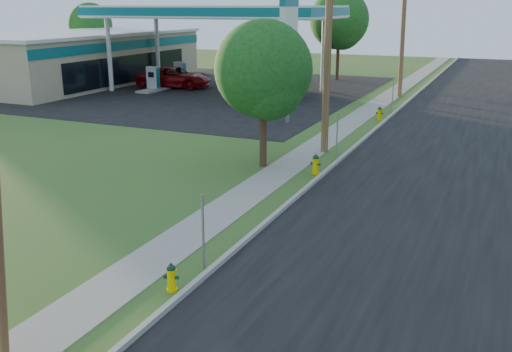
% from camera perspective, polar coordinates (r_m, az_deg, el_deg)
% --- Properties ---
extents(road, '(8.00, 120.00, 0.02)m').
position_cam_1_polar(road, '(18.57, 15.42, -4.11)').
color(road, black).
rests_on(road, ground).
extents(curb, '(0.15, 120.00, 0.15)m').
position_cam_1_polar(curb, '(19.45, 3.75, -2.36)').
color(curb, '#9D9C91').
rests_on(curb, ground).
extents(sidewalk, '(1.50, 120.00, 0.03)m').
position_cam_1_polar(sidewalk, '(20.10, -0.94, -1.87)').
color(sidewalk, gray).
rests_on(sidewalk, ground).
extents(forecourt, '(26.00, 28.00, 0.02)m').
position_cam_1_polar(forecourt, '(45.86, -6.16, 8.59)').
color(forecourt, black).
rests_on(forecourt, ground).
extents(utility_pole_mid, '(1.40, 0.32, 9.80)m').
position_cam_1_polar(utility_pole_mid, '(25.42, 7.22, 13.28)').
color(utility_pole_mid, brown).
rests_on(utility_pole_mid, ground).
extents(utility_pole_far, '(1.40, 0.32, 9.50)m').
position_cam_1_polar(utility_pole_far, '(42.95, 14.49, 14.05)').
color(utility_pole_far, brown).
rests_on(utility_pole_far, ground).
extents(sign_post_near, '(0.05, 0.04, 2.00)m').
position_cam_1_polar(sign_post_near, '(14.28, -5.31, -5.67)').
color(sign_post_near, gray).
rests_on(sign_post_near, ground).
extents(sign_post_mid, '(0.05, 0.04, 2.00)m').
position_cam_1_polar(sign_post_mid, '(24.78, 8.09, 3.91)').
color(sign_post_mid, gray).
rests_on(sign_post_mid, ground).
extents(sign_post_far, '(0.05, 0.04, 2.00)m').
position_cam_1_polar(sign_post_far, '(36.48, 13.50, 7.72)').
color(sign_post_far, gray).
rests_on(sign_post_far, ground).
extents(gas_canopy, '(18.18, 9.18, 6.40)m').
position_cam_1_polar(gas_canopy, '(44.44, -4.08, 16.00)').
color(gas_canopy, silver).
rests_on(gas_canopy, ground).
extents(fuel_pump_nw, '(1.20, 3.20, 1.90)m').
position_cam_1_polar(fuel_pump_nw, '(45.40, -10.24, 9.25)').
color(fuel_pump_nw, '#9D9C91').
rests_on(fuel_pump_nw, ground).
extents(fuel_pump_ne, '(1.20, 3.20, 1.90)m').
position_cam_1_polar(fuel_pump_ne, '(41.08, 0.37, 8.74)').
color(fuel_pump_ne, '#9D9C91').
rests_on(fuel_pump_ne, ground).
extents(fuel_pump_sw, '(1.20, 3.20, 1.90)m').
position_cam_1_polar(fuel_pump_sw, '(48.74, -7.59, 9.86)').
color(fuel_pump_sw, '#9D9C91').
rests_on(fuel_pump_sw, ground).
extents(fuel_pump_se, '(1.20, 3.20, 1.90)m').
position_cam_1_polar(fuel_pump_se, '(44.74, 2.45, 9.39)').
color(fuel_pump_se, '#9D9C91').
rests_on(fuel_pump_se, ground).
extents(convenience_store, '(10.40, 22.40, 4.25)m').
position_cam_1_polar(convenience_store, '(51.98, -17.00, 11.28)').
color(convenience_store, tan).
rests_on(convenience_store, ground).
extents(price_pylon, '(0.34, 2.04, 6.85)m').
position_cam_1_polar(price_pylon, '(31.86, 3.32, 14.92)').
color(price_pylon, gray).
rests_on(price_pylon, ground).
extents(tree_verge, '(3.92, 3.92, 5.94)m').
position_cam_1_polar(tree_verge, '(22.89, 0.90, 10.21)').
color(tree_verge, '#392516').
rests_on(tree_verge, ground).
extents(tree_lot, '(5.14, 5.14, 7.79)m').
position_cam_1_polar(tree_lot, '(51.82, 8.39, 15.00)').
color(tree_lot, '#392516').
rests_on(tree_lot, ground).
extents(tree_back, '(4.42, 4.42, 6.69)m').
position_cam_1_polar(tree_back, '(62.72, -16.18, 14.16)').
color(tree_back, '#392516').
rests_on(tree_back, ground).
extents(hydrant_near, '(0.37, 0.32, 0.71)m').
position_cam_1_polar(hydrant_near, '(13.61, -8.46, -9.99)').
color(hydrant_near, '#F8DB00').
rests_on(hydrant_near, ground).
extents(hydrant_mid, '(0.42, 0.38, 0.82)m').
position_cam_1_polar(hydrant_mid, '(22.62, 5.99, 1.19)').
color(hydrant_mid, '#F3CD00').
rests_on(hydrant_mid, ground).
extents(hydrant_far, '(0.42, 0.38, 0.82)m').
position_cam_1_polar(hydrant_far, '(33.96, 12.26, 6.13)').
color(hydrant_far, '#E2B800').
rests_on(hydrant_far, ground).
extents(car_red, '(6.46, 3.99, 1.67)m').
position_cam_1_polar(car_red, '(47.02, -8.21, 9.73)').
color(car_red, maroon).
rests_on(car_red, ground).
extents(car_silver, '(5.17, 2.80, 1.67)m').
position_cam_1_polar(car_silver, '(41.78, 1.56, 9.03)').
color(car_silver, silver).
rests_on(car_silver, ground).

